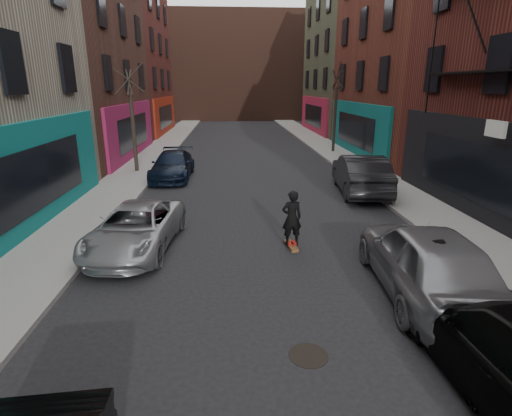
{
  "coord_description": "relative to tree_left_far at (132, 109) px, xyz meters",
  "views": [
    {
      "loc": [
        -1.12,
        -3.82,
        4.56
      ],
      "look_at": [
        -0.48,
        5.8,
        1.6
      ],
      "focal_mm": 28.0,
      "sensor_mm": 36.0,
      "label": 1
    }
  ],
  "objects": [
    {
      "name": "sidewalk_right",
      "position": [
        12.45,
        12.0,
        -3.31
      ],
      "size": [
        2.5,
        84.0,
        0.13
      ],
      "primitive_type": "cube",
      "color": "gray",
      "rests_on": "ground"
    },
    {
      "name": "manhole",
      "position": [
        6.4,
        -15.94,
        -3.37
      ],
      "size": [
        0.93,
        0.93,
        0.01
      ],
      "primitive_type": "cylinder",
      "rotation": [
        0.0,
        0.0,
        -0.43
      ],
      "color": "black",
      "rests_on": "ground"
    },
    {
      "name": "skateboard",
      "position": [
        6.83,
        -11.02,
        -3.33
      ],
      "size": [
        0.34,
        0.82,
        0.1
      ],
      "primitive_type": "cube",
      "rotation": [
        0.0,
        0.0,
        0.16
      ],
      "color": "brown",
      "rests_on": "ground"
    },
    {
      "name": "building_far",
      "position": [
        6.2,
        38.0,
        3.62
      ],
      "size": [
        40.0,
        10.0,
        14.0
      ],
      "primitive_type": "cube",
      "color": "#47281E",
      "rests_on": "ground"
    },
    {
      "name": "parked_left_far",
      "position": [
        2.34,
        -10.79,
        -2.74
      ],
      "size": [
        2.56,
        4.76,
        1.27
      ],
      "primitive_type": "imported",
      "rotation": [
        0.0,
        0.0,
        -0.1
      ],
      "color": "#95989D",
      "rests_on": "ground"
    },
    {
      "name": "skateboarder",
      "position": [
        6.83,
        -11.02,
        -2.46
      ],
      "size": [
        0.65,
        0.48,
        1.63
      ],
      "primitive_type": "imported",
      "rotation": [
        0.0,
        0.0,
        3.3
      ],
      "color": "black",
      "rests_on": "skateboard"
    },
    {
      "name": "pedestrian",
      "position": [
        9.2,
        -14.66,
        -2.56
      ],
      "size": [
        0.99,
        0.96,
        1.61
      ],
      "rotation": [
        0.0,
        0.0,
        3.8
      ],
      "color": "black",
      "rests_on": "ground"
    },
    {
      "name": "parked_left_end",
      "position": [
        2.15,
        -1.5,
        -2.7
      ],
      "size": [
        1.99,
        4.7,
        1.35
      ],
      "primitive_type": "imported",
      "rotation": [
        0.0,
        0.0,
        -0.02
      ],
      "color": "black",
      "rests_on": "ground"
    },
    {
      "name": "parked_right_end",
      "position": [
        10.8,
        -4.97,
        -2.53
      ],
      "size": [
        2.38,
        5.34,
        1.7
      ],
      "primitive_type": "imported",
      "rotation": [
        0.0,
        0.0,
        3.03
      ],
      "color": "black",
      "rests_on": "ground"
    },
    {
      "name": "sidewalk_left",
      "position": [
        -0.05,
        12.0,
        -3.31
      ],
      "size": [
        2.5,
        84.0,
        0.13
      ],
      "primitive_type": "cube",
      "color": "gray",
      "rests_on": "ground"
    },
    {
      "name": "tree_right_far",
      "position": [
        12.4,
        6.0,
        0.15
      ],
      "size": [
        2.0,
        2.0,
        6.8
      ],
      "primitive_type": null,
      "color": "black",
      "rests_on": "sidewalk_right"
    },
    {
      "name": "parked_right_far",
      "position": [
        9.4,
        -13.95,
        -2.53
      ],
      "size": [
        2.39,
        5.15,
        1.71
      ],
      "primitive_type": "imported",
      "rotation": [
        0.0,
        0.0,
        3.07
      ],
      "color": "gray",
      "rests_on": "ground"
    },
    {
      "name": "tree_left_far",
      "position": [
        0.0,
        0.0,
        0.0
      ],
      "size": [
        2.0,
        2.0,
        6.5
      ],
      "primitive_type": null,
      "color": "black",
      "rests_on": "sidewalk_left"
    }
  ]
}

